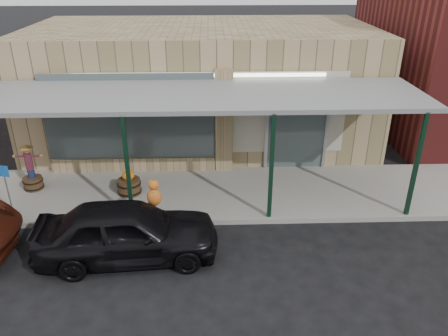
{
  "coord_description": "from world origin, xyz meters",
  "views": [
    {
      "loc": [
        0.28,
        -7.69,
        6.37
      ],
      "look_at": [
        0.62,
        2.6,
        1.38
      ],
      "focal_mm": 35.0,
      "sensor_mm": 36.0,
      "label": 1
    }
  ],
  "objects_px": {
    "barrel_scarecrow": "(31,174)",
    "parked_sedan": "(127,231)",
    "barrel_pumpkin": "(129,185)",
    "handicap_sign": "(6,184)"
  },
  "relations": [
    {
      "from": "barrel_scarecrow",
      "to": "parked_sedan",
      "type": "bearing_deg",
      "value": -45.2
    },
    {
      "from": "barrel_scarecrow",
      "to": "barrel_pumpkin",
      "type": "distance_m",
      "value": 2.92
    },
    {
      "from": "barrel_pumpkin",
      "to": "handicap_sign",
      "type": "bearing_deg",
      "value": -158.56
    },
    {
      "from": "handicap_sign",
      "to": "barrel_scarecrow",
      "type": "bearing_deg",
      "value": 101.76
    },
    {
      "from": "parked_sedan",
      "to": "handicap_sign",
      "type": "bearing_deg",
      "value": 59.23
    },
    {
      "from": "handicap_sign",
      "to": "parked_sedan",
      "type": "height_order",
      "value": "handicap_sign"
    },
    {
      "from": "barrel_pumpkin",
      "to": "parked_sedan",
      "type": "bearing_deg",
      "value": -81.09
    },
    {
      "from": "barrel_scarecrow",
      "to": "barrel_pumpkin",
      "type": "height_order",
      "value": "barrel_scarecrow"
    },
    {
      "from": "barrel_scarecrow",
      "to": "barrel_pumpkin",
      "type": "xyz_separation_m",
      "value": [
        2.89,
        -0.38,
        -0.2
      ]
    },
    {
      "from": "barrel_pumpkin",
      "to": "handicap_sign",
      "type": "xyz_separation_m",
      "value": [
        -2.9,
        -1.14,
        0.67
      ]
    }
  ]
}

